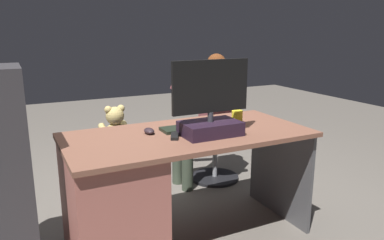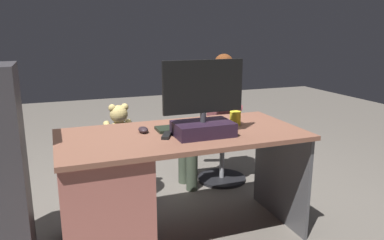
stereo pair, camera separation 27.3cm
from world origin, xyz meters
name	(u,v)px [view 1 (the left image)]	position (x,y,z in m)	size (l,w,h in m)	color
ground_plane	(168,213)	(0.00, 0.00, 0.00)	(10.00, 10.00, 0.00)	#625B54
desk	(129,194)	(0.40, 0.37, 0.39)	(1.54, 0.75, 0.73)	brown
monitor	(210,112)	(-0.10, 0.47, 0.87)	(0.50, 0.23, 0.46)	black
keyboard	(192,127)	(-0.07, 0.29, 0.74)	(0.42, 0.14, 0.02)	black
computer_mouse	(149,131)	(0.23, 0.28, 0.75)	(0.06, 0.10, 0.04)	#2A1E23
cup	(237,117)	(-0.41, 0.30, 0.77)	(0.08, 0.08, 0.09)	yellow
tv_remote	(175,136)	(0.12, 0.42, 0.74)	(0.04, 0.15, 0.02)	black
notebook_binder	(211,128)	(-0.17, 0.36, 0.74)	(0.22, 0.30, 0.02)	beige
office_chair_teddy	(118,171)	(0.28, -0.36, 0.26)	(0.50, 0.50, 0.47)	black
teddy_bear	(115,128)	(0.28, -0.37, 0.62)	(0.23, 0.23, 0.32)	tan
visitor_chair	(215,150)	(-0.66, -0.43, 0.28)	(0.44, 0.44, 0.47)	black
person	(208,108)	(-0.58, -0.42, 0.68)	(0.51, 0.50, 1.16)	brown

